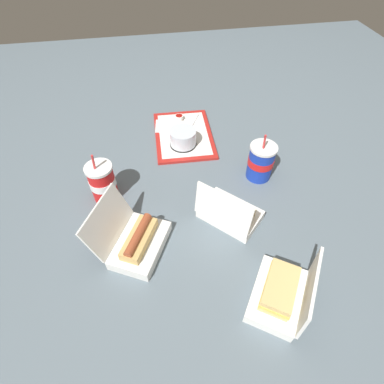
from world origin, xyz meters
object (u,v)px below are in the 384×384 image
(clamshell_hotdog_center, at_px, (229,212))
(clamshell_sandwich_front, at_px, (281,293))
(ketchup_cup, at_px, (179,118))
(plastic_fork, at_px, (194,120))
(soda_cup_center, at_px, (103,182))
(soda_cup_front, at_px, (261,161))
(food_tray, at_px, (184,135))
(clamshell_hotdog_corner, at_px, (136,240))
(cake_container, at_px, (183,138))

(clamshell_hotdog_center, bearing_deg, clamshell_sandwich_front, 12.24)
(ketchup_cup, bearing_deg, plastic_fork, 73.48)
(plastic_fork, bearing_deg, clamshell_sandwich_front, 33.31)
(soda_cup_center, xyz_separation_m, soda_cup_front, (-0.01, 0.60, -0.00))
(food_tray, relative_size, plastic_fork, 3.46)
(clamshell_hotdog_center, relative_size, soda_cup_center, 1.13)
(clamshell_hotdog_corner, bearing_deg, clamshell_sandwich_front, 57.71)
(cake_container, distance_m, soda_cup_center, 0.41)
(clamshell_hotdog_corner, distance_m, soda_cup_center, 0.27)
(ketchup_cup, distance_m, soda_cup_front, 0.50)
(ketchup_cup, xyz_separation_m, plastic_fork, (0.02, 0.07, -0.01))
(food_tray, bearing_deg, soda_cup_center, -47.04)
(plastic_fork, xyz_separation_m, clamshell_sandwich_front, (0.91, 0.08, 0.03))
(cake_container, relative_size, ketchup_cup, 2.94)
(cake_container, xyz_separation_m, soda_cup_center, (0.25, -0.33, 0.03))
(food_tray, height_order, clamshell_sandwich_front, clamshell_sandwich_front)
(cake_container, bearing_deg, ketchup_cup, 176.88)
(ketchup_cup, bearing_deg, soda_cup_center, -38.22)
(cake_container, height_order, soda_cup_center, soda_cup_center)
(clamshell_hotdog_corner, bearing_deg, ketchup_cup, 160.53)
(plastic_fork, bearing_deg, soda_cup_center, -16.90)
(cake_container, distance_m, clamshell_hotdog_corner, 0.54)
(cake_container, height_order, clamshell_hotdog_corner, clamshell_hotdog_corner)
(soda_cup_center, bearing_deg, food_tray, 132.96)
(ketchup_cup, bearing_deg, clamshell_hotdog_center, 8.02)
(cake_container, bearing_deg, clamshell_sandwich_front, 12.59)
(clamshell_hotdog_corner, bearing_deg, cake_container, 154.83)
(food_tray, height_order, clamshell_hotdog_center, clamshell_hotdog_center)
(food_tray, relative_size, ketchup_cup, 9.51)
(cake_container, xyz_separation_m, soda_cup_front, (0.23, 0.27, 0.03))
(cake_container, relative_size, clamshell_hotdog_center, 0.48)
(ketchup_cup, distance_m, soda_cup_center, 0.56)
(ketchup_cup, xyz_separation_m, clamshell_sandwich_front, (0.93, 0.15, 0.02))
(clamshell_hotdog_corner, xyz_separation_m, soda_cup_front, (-0.25, 0.50, 0.04))
(soda_cup_center, bearing_deg, clamshell_hotdog_corner, 22.96)
(plastic_fork, distance_m, clamshell_sandwich_front, 0.91)
(clamshell_hotdog_center, height_order, soda_cup_front, soda_cup_front)
(clamshell_sandwich_front, distance_m, soda_cup_front, 0.51)
(cake_container, relative_size, clamshell_sandwich_front, 0.47)
(food_tray, distance_m, cake_container, 0.09)
(ketchup_cup, xyz_separation_m, soda_cup_front, (0.42, 0.26, 0.05))
(cake_container, xyz_separation_m, clamshell_hotdog_corner, (0.49, -0.23, -0.01))
(plastic_fork, bearing_deg, clamshell_hotdog_center, 29.61)
(food_tray, distance_m, clamshell_hotdog_corner, 0.62)
(plastic_fork, height_order, clamshell_hotdog_center, clamshell_hotdog_center)
(clamshell_sandwich_front, distance_m, soda_cup_center, 0.70)
(food_tray, height_order, ketchup_cup, ketchup_cup)
(clamshell_hotdog_center, bearing_deg, ketchup_cup, -171.98)
(food_tray, xyz_separation_m, ketchup_cup, (-0.11, -0.00, 0.02))
(plastic_fork, height_order, clamshell_hotdog_corner, clamshell_hotdog_corner)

